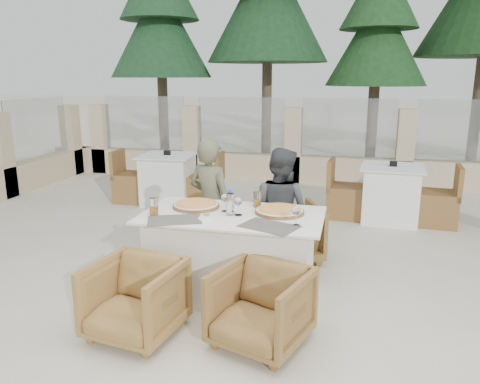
% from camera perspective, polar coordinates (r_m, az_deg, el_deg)
% --- Properties ---
extents(ground, '(80.00, 80.00, 0.00)m').
position_cam_1_polar(ground, '(4.52, -1.43, -11.74)').
color(ground, beige).
rests_on(ground, ground).
extents(sand_patch, '(30.00, 16.00, 0.01)m').
position_cam_1_polar(sand_patch, '(18.07, 10.06, 7.53)').
color(sand_patch, '#F1E3C5').
rests_on(sand_patch, ground).
extents(perimeter_wall_far, '(10.00, 0.34, 1.60)m').
position_cam_1_polar(perimeter_wall_far, '(8.87, 6.52, 6.36)').
color(perimeter_wall_far, beige).
rests_on(perimeter_wall_far, ground).
extents(pine_far_left, '(2.42, 2.42, 5.50)m').
position_cam_1_polar(pine_far_left, '(11.87, -9.65, 17.59)').
color(pine_far_left, '#1F4927').
rests_on(pine_far_left, ground).
extents(pine_mid_left, '(2.86, 2.86, 6.50)m').
position_cam_1_polar(pine_mid_left, '(11.69, 3.41, 20.27)').
color(pine_mid_left, '#1D4624').
rests_on(pine_mid_left, ground).
extents(pine_centre, '(2.20, 2.20, 5.00)m').
position_cam_1_polar(pine_centre, '(11.15, 16.35, 16.19)').
color(pine_centre, '#204C22').
rests_on(pine_centre, ground).
extents(dining_table, '(1.60, 0.90, 0.77)m').
position_cam_1_polar(dining_table, '(4.27, -0.94, -7.68)').
color(dining_table, white).
rests_on(dining_table, ground).
extents(placemat_near_left, '(0.53, 0.45, 0.00)m').
position_cam_1_polar(placemat_near_left, '(4.01, -7.99, -3.38)').
color(placemat_near_left, '#615C53').
rests_on(placemat_near_left, dining_table).
extents(placemat_near_right, '(0.53, 0.44, 0.00)m').
position_cam_1_polar(placemat_near_right, '(3.81, 3.57, -4.19)').
color(placemat_near_right, '#5A554D').
rests_on(placemat_near_right, dining_table).
extents(pizza_left, '(0.50, 0.50, 0.06)m').
position_cam_1_polar(pizza_left, '(4.36, -5.38, -1.53)').
color(pizza_left, orange).
rests_on(pizza_left, dining_table).
extents(pizza_right, '(0.57, 0.57, 0.06)m').
position_cam_1_polar(pizza_right, '(4.17, 4.84, -2.22)').
color(pizza_right, '#C6591B').
rests_on(pizza_right, dining_table).
extents(water_bottle, '(0.08, 0.08, 0.23)m').
position_cam_1_polar(water_bottle, '(4.09, -1.19, -1.25)').
color(water_bottle, '#A6C6DA').
rests_on(water_bottle, dining_table).
extents(wine_glass_centre, '(0.09, 0.09, 0.18)m').
position_cam_1_polar(wine_glass_centre, '(4.20, -1.82, -1.17)').
color(wine_glass_centre, white).
rests_on(wine_glass_centre, dining_table).
extents(wine_glass_near, '(0.08, 0.08, 0.18)m').
position_cam_1_polar(wine_glass_near, '(4.08, -0.22, -1.62)').
color(wine_glass_near, silver).
rests_on(wine_glass_near, dining_table).
extents(wine_glass_corner, '(0.09, 0.09, 0.18)m').
position_cam_1_polar(wine_glass_corner, '(3.83, 6.90, -2.78)').
color(wine_glass_corner, silver).
rests_on(wine_glass_corner, dining_table).
extents(beer_glass_left, '(0.08, 0.08, 0.15)m').
position_cam_1_polar(beer_glass_left, '(4.16, -10.45, -1.75)').
color(beer_glass_left, orange).
rests_on(beer_glass_left, dining_table).
extents(beer_glass_right, '(0.08, 0.08, 0.15)m').
position_cam_1_polar(beer_glass_right, '(4.35, 2.12, -0.89)').
color(beer_glass_right, orange).
rests_on(beer_glass_right, dining_table).
extents(olive_dish, '(0.12, 0.12, 0.04)m').
position_cam_1_polar(olive_dish, '(4.01, -4.11, -3.00)').
color(olive_dish, white).
rests_on(olive_dish, dining_table).
extents(armchair_far_left, '(0.74, 0.75, 0.56)m').
position_cam_1_polar(armchair_far_left, '(5.07, -3.89, -5.43)').
color(armchair_far_left, brown).
rests_on(armchair_far_left, ground).
extents(armchair_far_right, '(0.88, 0.89, 0.62)m').
position_cam_1_polar(armchair_far_right, '(5.13, 5.87, -4.86)').
color(armchair_far_right, brown).
rests_on(armchair_far_right, ground).
extents(armchair_near_left, '(0.73, 0.75, 0.60)m').
position_cam_1_polar(armchair_near_left, '(3.75, -12.67, -12.64)').
color(armchair_near_left, olive).
rests_on(armchair_near_left, ground).
extents(armchair_near_right, '(0.81, 0.82, 0.60)m').
position_cam_1_polar(armchair_near_right, '(3.56, 2.54, -13.87)').
color(armchair_near_right, olive).
rests_on(armchair_near_right, ground).
extents(diner_left, '(0.57, 0.46, 1.36)m').
position_cam_1_polar(diner_left, '(4.83, -3.64, -1.45)').
color(diner_left, '#5C5D44').
rests_on(diner_left, ground).
extents(diner_right, '(0.76, 0.68, 1.28)m').
position_cam_1_polar(diner_right, '(4.71, 4.83, -2.31)').
color(diner_right, '#3E4144').
rests_on(diner_right, ground).
extents(bg_table_a, '(1.69, 0.92, 0.77)m').
position_cam_1_polar(bg_table_a, '(7.43, -8.74, 1.56)').
color(bg_table_a, white).
rests_on(bg_table_a, ground).
extents(bg_table_b, '(1.70, 0.95, 0.77)m').
position_cam_1_polar(bg_table_b, '(6.75, 17.93, -0.21)').
color(bg_table_b, white).
rests_on(bg_table_b, ground).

